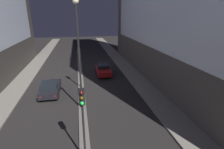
% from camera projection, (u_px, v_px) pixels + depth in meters
% --- Properties ---
extents(median_strip, '(0.71, 31.58, 0.12)m').
position_uv_depth(median_strip, '(81.00, 83.00, 22.48)').
color(median_strip, '#66605B').
rests_on(median_strip, ground).
extents(traffic_light_near, '(0.32, 0.42, 4.63)m').
position_uv_depth(traffic_light_near, '(82.00, 110.00, 9.40)').
color(traffic_light_near, black).
rests_on(traffic_light_near, median_strip).
extents(traffic_light_mid, '(0.32, 0.42, 4.63)m').
position_uv_depth(traffic_light_mid, '(79.00, 60.00, 19.85)').
color(traffic_light_mid, black).
rests_on(traffic_light_mid, median_strip).
extents(traffic_light_far, '(0.32, 0.42, 4.63)m').
position_uv_depth(traffic_light_far, '(78.00, 44.00, 30.16)').
color(traffic_light_far, black).
rests_on(traffic_light_far, median_strip).
extents(street_lamp, '(0.47, 0.47, 9.47)m').
position_uv_depth(street_lamp, '(78.00, 43.00, 14.32)').
color(street_lamp, black).
rests_on(street_lamp, median_strip).
extents(car_left_lane, '(1.94, 4.08, 1.53)m').
position_uv_depth(car_left_lane, '(50.00, 88.00, 19.01)').
color(car_left_lane, black).
rests_on(car_left_lane, ground).
extents(car_right_lane, '(1.89, 4.23, 1.51)m').
position_uv_depth(car_right_lane, '(103.00, 70.00, 25.32)').
color(car_right_lane, maroon).
rests_on(car_right_lane, ground).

